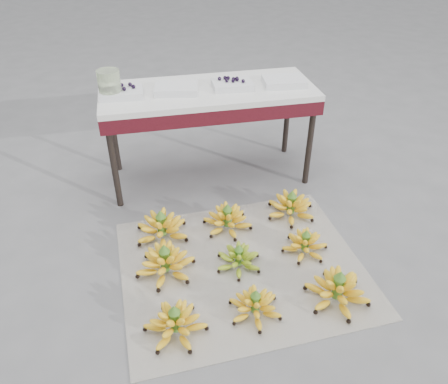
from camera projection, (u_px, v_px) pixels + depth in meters
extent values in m
plane|color=#5B5B5D|center=(243.00, 275.00, 2.27)|extent=(60.00, 60.00, 0.00)
cube|color=white|center=(242.00, 267.00, 2.31)|extent=(1.29, 1.10, 0.01)
ellipsoid|color=yellow|center=(176.00, 326.00, 1.95)|extent=(0.37, 0.37, 0.08)
ellipsoid|color=yellow|center=(175.00, 320.00, 1.92)|extent=(0.26, 0.26, 0.06)
ellipsoid|color=yellow|center=(174.00, 315.00, 1.91)|extent=(0.17, 0.17, 0.05)
cylinder|color=#427422|center=(175.00, 320.00, 1.92)|extent=(0.05, 0.05, 0.12)
cone|color=#427422|center=(174.00, 309.00, 1.88)|extent=(0.05, 0.05, 0.04)
ellipsoid|color=yellow|center=(255.00, 308.00, 2.04)|extent=(0.31, 0.31, 0.07)
ellipsoid|color=yellow|center=(255.00, 303.00, 2.02)|extent=(0.22, 0.22, 0.06)
ellipsoid|color=yellow|center=(255.00, 298.00, 2.00)|extent=(0.14, 0.14, 0.05)
cylinder|color=#427422|center=(255.00, 303.00, 2.02)|extent=(0.04, 0.04, 0.10)
cone|color=#427422|center=(256.00, 293.00, 1.98)|extent=(0.05, 0.05, 0.04)
ellipsoid|color=yellow|center=(337.00, 293.00, 2.10)|extent=(0.37, 0.37, 0.09)
ellipsoid|color=yellow|center=(338.00, 287.00, 2.08)|extent=(0.26, 0.26, 0.07)
ellipsoid|color=yellow|center=(339.00, 281.00, 2.06)|extent=(0.17, 0.17, 0.06)
cylinder|color=#427422|center=(338.00, 287.00, 2.08)|extent=(0.05, 0.05, 0.13)
cone|color=#427422|center=(341.00, 275.00, 2.03)|extent=(0.06, 0.06, 0.05)
ellipsoid|color=yellow|center=(166.00, 265.00, 2.25)|extent=(0.37, 0.37, 0.09)
ellipsoid|color=yellow|center=(165.00, 260.00, 2.23)|extent=(0.26, 0.26, 0.07)
ellipsoid|color=yellow|center=(165.00, 254.00, 2.21)|extent=(0.17, 0.17, 0.06)
cylinder|color=#427422|center=(165.00, 260.00, 2.23)|extent=(0.05, 0.05, 0.12)
cone|color=#427422|center=(164.00, 248.00, 2.18)|extent=(0.06, 0.06, 0.05)
ellipsoid|color=#69971B|center=(239.00, 261.00, 2.29)|extent=(0.27, 0.27, 0.07)
ellipsoid|color=#69971B|center=(239.00, 256.00, 2.28)|extent=(0.19, 0.19, 0.05)
ellipsoid|color=#69971B|center=(239.00, 252.00, 2.26)|extent=(0.12, 0.12, 0.05)
cylinder|color=#427422|center=(239.00, 256.00, 2.28)|extent=(0.04, 0.04, 0.10)
cone|color=#427422|center=(239.00, 247.00, 2.24)|extent=(0.05, 0.05, 0.04)
ellipsoid|color=yellow|center=(305.00, 246.00, 2.39)|extent=(0.29, 0.29, 0.07)
ellipsoid|color=yellow|center=(305.00, 242.00, 2.37)|extent=(0.20, 0.20, 0.06)
ellipsoid|color=yellow|center=(306.00, 238.00, 2.35)|extent=(0.13, 0.13, 0.05)
cylinder|color=#427422|center=(305.00, 242.00, 2.37)|extent=(0.04, 0.04, 0.10)
cone|color=#427422|center=(307.00, 233.00, 2.33)|extent=(0.05, 0.05, 0.04)
ellipsoid|color=yellow|center=(162.00, 230.00, 2.48)|extent=(0.31, 0.31, 0.09)
ellipsoid|color=yellow|center=(161.00, 225.00, 2.46)|extent=(0.22, 0.22, 0.07)
ellipsoid|color=yellow|center=(161.00, 220.00, 2.44)|extent=(0.14, 0.14, 0.06)
cylinder|color=#427422|center=(161.00, 225.00, 2.46)|extent=(0.05, 0.05, 0.13)
cone|color=#427422|center=(160.00, 214.00, 2.42)|extent=(0.06, 0.06, 0.05)
ellipsoid|color=yellow|center=(227.00, 222.00, 2.55)|extent=(0.37, 0.37, 0.08)
ellipsoid|color=yellow|center=(227.00, 217.00, 2.53)|extent=(0.26, 0.26, 0.06)
ellipsoid|color=yellow|center=(227.00, 212.00, 2.51)|extent=(0.17, 0.17, 0.05)
cylinder|color=#427422|center=(227.00, 217.00, 2.53)|extent=(0.05, 0.05, 0.12)
cone|color=#427422|center=(227.00, 207.00, 2.49)|extent=(0.05, 0.05, 0.04)
ellipsoid|color=yellow|center=(291.00, 209.00, 2.65)|extent=(0.34, 0.34, 0.09)
ellipsoid|color=yellow|center=(291.00, 204.00, 2.63)|extent=(0.24, 0.24, 0.07)
ellipsoid|color=yellow|center=(292.00, 199.00, 2.61)|extent=(0.16, 0.16, 0.05)
cylinder|color=#427422|center=(291.00, 204.00, 2.63)|extent=(0.05, 0.05, 0.12)
cone|color=#427422|center=(292.00, 194.00, 2.59)|extent=(0.06, 0.06, 0.04)
cylinder|color=black|center=(114.00, 164.00, 2.60)|extent=(0.04, 0.04, 0.60)
cylinder|color=black|center=(310.00, 143.00, 2.82)|extent=(0.04, 0.04, 0.60)
cylinder|color=black|center=(113.00, 131.00, 2.96)|extent=(0.04, 0.04, 0.60)
cylinder|color=black|center=(287.00, 115.00, 3.17)|extent=(0.04, 0.04, 0.60)
cube|color=#4C0E18|center=(208.00, 101.00, 2.74)|extent=(1.33, 0.53, 0.09)
cube|color=silver|center=(208.00, 91.00, 2.70)|extent=(1.33, 0.53, 0.04)
cube|color=silver|center=(121.00, 93.00, 2.58)|extent=(0.26, 0.20, 0.04)
sphere|color=black|center=(130.00, 84.00, 2.61)|extent=(0.02, 0.02, 0.02)
sphere|color=black|center=(109.00, 88.00, 2.56)|extent=(0.02, 0.02, 0.02)
sphere|color=black|center=(110.00, 85.00, 2.59)|extent=(0.02, 0.02, 0.02)
sphere|color=black|center=(114.00, 91.00, 2.52)|extent=(0.02, 0.02, 0.02)
sphere|color=black|center=(124.00, 89.00, 2.55)|extent=(0.02, 0.02, 0.02)
sphere|color=black|center=(109.00, 86.00, 2.58)|extent=(0.02, 0.02, 0.02)
sphere|color=black|center=(118.00, 86.00, 2.58)|extent=(0.02, 0.02, 0.02)
sphere|color=black|center=(133.00, 87.00, 2.58)|extent=(0.02, 0.02, 0.02)
sphere|color=black|center=(122.00, 85.00, 2.60)|extent=(0.02, 0.02, 0.02)
sphere|color=black|center=(117.00, 85.00, 2.60)|extent=(0.02, 0.02, 0.02)
sphere|color=black|center=(109.00, 88.00, 2.56)|extent=(0.02, 0.02, 0.02)
cube|color=silver|center=(176.00, 89.00, 2.63)|extent=(0.28, 0.22, 0.04)
cube|color=silver|center=(232.00, 85.00, 2.69)|extent=(0.25, 0.18, 0.04)
sphere|color=black|center=(228.00, 78.00, 2.70)|extent=(0.02, 0.02, 0.02)
sphere|color=black|center=(243.00, 81.00, 2.66)|extent=(0.02, 0.02, 0.02)
sphere|color=black|center=(237.00, 79.00, 2.68)|extent=(0.02, 0.02, 0.02)
sphere|color=black|center=(233.00, 81.00, 2.66)|extent=(0.02, 0.02, 0.02)
sphere|color=black|center=(237.00, 78.00, 2.70)|extent=(0.02, 0.02, 0.02)
sphere|color=black|center=(219.00, 79.00, 2.69)|extent=(0.02, 0.02, 0.02)
sphere|color=black|center=(234.00, 79.00, 2.69)|extent=(0.02, 0.02, 0.02)
sphere|color=black|center=(225.00, 78.00, 2.71)|extent=(0.02, 0.02, 0.02)
sphere|color=black|center=(227.00, 80.00, 2.67)|extent=(0.02, 0.02, 0.02)
cube|color=silver|center=(284.00, 81.00, 2.73)|extent=(0.28, 0.21, 0.04)
cylinder|color=#DAEFBE|center=(109.00, 84.00, 2.53)|extent=(0.17, 0.17, 0.16)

